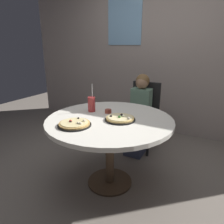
# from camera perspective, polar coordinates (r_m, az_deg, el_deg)

# --- Properties ---
(ground_plane) EXTENTS (8.00, 8.00, 0.00)m
(ground_plane) POSITION_cam_1_polar(r_m,az_deg,el_deg) (2.40, -0.60, -18.81)
(ground_plane) COLOR slate
(wall_with_window) EXTENTS (5.20, 0.14, 2.90)m
(wall_with_window) POSITION_cam_1_polar(r_m,az_deg,el_deg) (3.58, 13.82, 17.69)
(wall_with_window) COLOR #A8998E
(wall_with_window) RESTS_ON ground_plane
(dining_table) EXTENTS (1.26, 1.26, 0.75)m
(dining_table) POSITION_cam_1_polar(r_m,az_deg,el_deg) (2.08, -0.66, -4.13)
(dining_table) COLOR silver
(dining_table) RESTS_ON ground_plane
(chair_wooden) EXTENTS (0.41, 0.41, 0.95)m
(chair_wooden) POSITION_cam_1_polar(r_m,az_deg,el_deg) (2.98, 8.66, 0.01)
(chair_wooden) COLOR black
(chair_wooden) RESTS_ON ground_plane
(diner_child) EXTENTS (0.26, 0.41, 1.08)m
(diner_child) POSITION_cam_1_polar(r_m,az_deg,el_deg) (2.83, 7.40, -1.89)
(diner_child) COLOR #3F4766
(diner_child) RESTS_ON ground_plane
(pizza_veggie) EXTENTS (0.29, 0.29, 0.05)m
(pizza_veggie) POSITION_cam_1_polar(r_m,az_deg,el_deg) (1.99, 2.29, -1.79)
(pizza_veggie) COLOR black
(pizza_veggie) RESTS_ON dining_table
(pizza_cheese) EXTENTS (0.30, 0.30, 0.05)m
(pizza_cheese) POSITION_cam_1_polar(r_m,az_deg,el_deg) (1.88, -10.33, -3.26)
(pizza_cheese) COLOR black
(pizza_cheese) RESTS_ON dining_table
(soda_cup) EXTENTS (0.08, 0.08, 0.31)m
(soda_cup) POSITION_cam_1_polar(r_m,az_deg,el_deg) (2.25, -5.68, 2.19)
(soda_cup) COLOR #B73333
(soda_cup) RESTS_ON dining_table
(sauce_bowl) EXTENTS (0.07, 0.07, 0.04)m
(sauce_bowl) POSITION_cam_1_polar(r_m,az_deg,el_deg) (2.19, -1.08, 0.22)
(sauce_bowl) COLOR brown
(sauce_bowl) RESTS_ON dining_table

